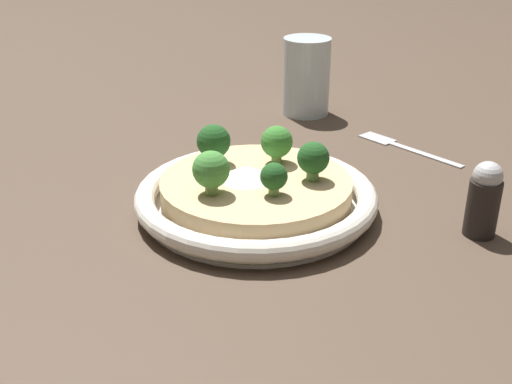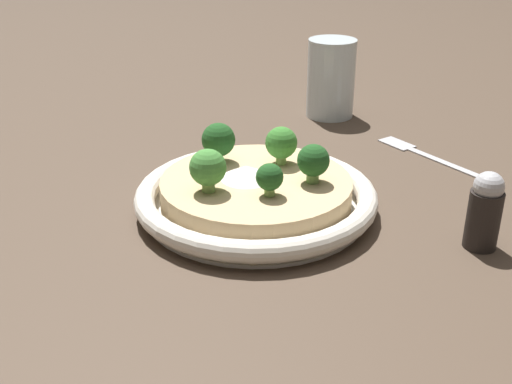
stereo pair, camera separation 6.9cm
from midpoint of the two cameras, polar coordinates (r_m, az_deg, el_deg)
The scene contains 11 objects.
ground_plane at distance 0.70m, azimuth 2.82°, elevation -1.73°, with size 6.00×6.00×0.00m, color #47382B.
risotto_bowl at distance 0.69m, azimuth 2.85°, elevation -0.39°, with size 0.26×0.26×0.04m.
cheese_sprinkle at distance 0.68m, azimuth 2.03°, elevation 1.72°, with size 0.06×0.06×0.01m.
broccoli_front_right at distance 0.72m, azimuth -0.61°, elevation 4.58°, with size 0.04×0.04×0.05m.
broccoli_back_left at distance 0.67m, azimuth 8.05°, elevation 2.66°, with size 0.03×0.03×0.04m.
broccoli_back at distance 0.64m, azimuth 4.31°, elevation 1.19°, with size 0.03×0.03×0.03m.
broccoli_left at distance 0.71m, azimuth 5.03°, elevation 4.27°, with size 0.04×0.04×0.04m.
broccoli_right at distance 0.64m, azimuth -1.10°, elevation 1.95°, with size 0.04×0.04×0.05m.
drinking_glass at distance 0.99m, azimuth 8.69°, elevation 9.93°, with size 0.07×0.07×0.12m.
fork_utensil at distance 0.89m, azimuth 16.38°, elevation 3.43°, with size 0.03×0.16×0.00m.
pepper_shaker at distance 0.66m, azimuth 22.52°, elevation -1.60°, with size 0.03×0.03×0.08m.
Camera 2 is at (0.33, 0.53, 0.32)m, focal length 45.00 mm.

